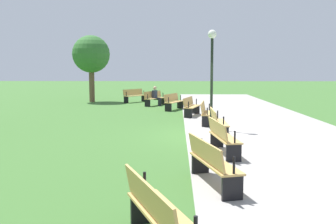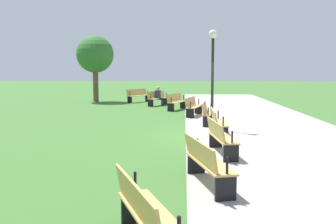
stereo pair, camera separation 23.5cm
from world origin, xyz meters
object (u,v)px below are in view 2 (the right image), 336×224
at_px(bench_5, 218,122).
at_px(bench_7, 206,162).
at_px(tree_3, 95,55).
at_px(bench_0, 138,95).
at_px(bench_3, 193,106).
at_px(bench_6, 220,136).
at_px(bench_1, 158,98).
at_px(bench_8, 146,213).
at_px(lamp_post, 213,60).
at_px(bench_4, 207,112).
at_px(person_seated, 159,95).
at_px(bench_2, 176,101).

bearing_deg(bench_5, bench_7, -7.35).
xyz_separation_m(bench_5, tree_3, (-13.20, -7.26, 2.76)).
relative_size(bench_0, tree_3, 0.39).
xyz_separation_m(bench_3, bench_6, (8.26, 0.53, 0.00)).
xyz_separation_m(bench_1, bench_8, (18.73, 1.20, 0.00)).
height_order(bench_8, lamp_post, lamp_post).
bearing_deg(bench_4, bench_0, -150.55).
bearing_deg(tree_3, bench_1, 60.04).
relative_size(bench_7, tree_3, 0.42).
bearing_deg(bench_4, bench_6, 7.39).
xyz_separation_m(bench_5, bench_8, (8.12, -1.58, 0.00)).
bearing_deg(bench_8, person_seated, 161.19).
height_order(bench_5, bench_6, same).
bearing_deg(person_seated, bench_2, 54.23).
height_order(bench_1, bench_8, same).
relative_size(bench_1, bench_8, 0.97).
bearing_deg(bench_2, bench_3, 40.56).
height_order(bench_0, lamp_post, lamp_post).
bearing_deg(bench_5, bench_2, -168.98).
height_order(bench_3, bench_6, same).
bearing_deg(person_seated, bench_5, 43.88).
xyz_separation_m(bench_0, bench_7, (18.42, 3.59, 0.00)).
xyz_separation_m(bench_4, bench_6, (5.54, -0.00, 0.00)).
xyz_separation_m(bench_0, bench_8, (21.05, 2.71, 0.00)).
xyz_separation_m(bench_4, person_seated, (-7.74, -2.50, 0.16)).
relative_size(bench_3, tree_3, 0.42).
relative_size(bench_5, lamp_post, 0.51).
xyz_separation_m(bench_8, tree_3, (-21.31, -5.68, 2.76)).
bearing_deg(bench_5, bench_3, -172.65).
bearing_deg(tree_3, bench_6, 23.93).
relative_size(bench_2, bench_5, 1.02).
bearing_deg(bench_0, bench_7, 48.00).
bearing_deg(bench_5, tree_3, -151.18).
height_order(bench_3, tree_3, tree_3).
bearing_deg(bench_1, bench_7, 36.93).
height_order(bench_3, bench_4, same).
bearing_deg(bench_3, bench_4, 25.81).
relative_size(bench_5, bench_7, 0.97).
distance_m(bench_6, bench_8, 5.53).
xyz_separation_m(bench_6, bench_8, (5.35, -1.40, 0.00)).
distance_m(bench_4, bench_5, 2.77).
relative_size(bench_6, bench_8, 1.00).
relative_size(bench_2, bench_6, 1.00).
relative_size(tree_3, lamp_post, 1.24).
distance_m(bench_4, lamp_post, 2.52).
height_order(bench_4, bench_6, same).
bearing_deg(bench_2, bench_8, 22.18).
relative_size(bench_2, bench_7, 0.99).
distance_m(person_seated, tree_3, 5.91).
xyz_separation_m(bench_1, person_seated, (0.10, 0.11, 0.16)).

